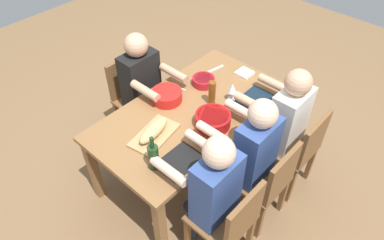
% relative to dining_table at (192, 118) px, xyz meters
% --- Properties ---
extents(ground_plane, '(8.00, 8.00, 0.00)m').
position_rel_dining_table_xyz_m(ground_plane, '(0.00, 0.00, -0.65)').
color(ground_plane, brown).
extents(dining_table, '(1.69, 0.93, 0.74)m').
position_rel_dining_table_xyz_m(dining_table, '(0.00, 0.00, 0.00)').
color(dining_table, olive).
rests_on(dining_table, ground_plane).
extents(chair_near_center, '(0.40, 0.40, 0.85)m').
position_rel_dining_table_xyz_m(chair_near_center, '(0.00, -0.78, -0.17)').
color(chair_near_center, brown).
rests_on(chair_near_center, ground_plane).
extents(diner_near_center, '(0.41, 0.53, 1.20)m').
position_rel_dining_table_xyz_m(diner_near_center, '(0.00, -0.60, 0.04)').
color(diner_near_center, '#2D2D38').
rests_on(diner_near_center, ground_plane).
extents(chair_far_center, '(0.40, 0.40, 0.85)m').
position_rel_dining_table_xyz_m(chair_far_center, '(0.00, 0.78, -0.17)').
color(chair_far_center, brown).
rests_on(chair_far_center, ground_plane).
extents(diner_far_center, '(0.41, 0.53, 1.20)m').
position_rel_dining_table_xyz_m(diner_far_center, '(-0.00, 0.60, 0.04)').
color(diner_far_center, '#2D2D38').
rests_on(diner_far_center, ground_plane).
extents(chair_near_left, '(0.40, 0.40, 0.85)m').
position_rel_dining_table_xyz_m(chair_near_left, '(-0.46, -0.78, -0.17)').
color(chair_near_left, brown).
rests_on(chair_near_left, ground_plane).
extents(diner_near_left, '(0.41, 0.53, 1.20)m').
position_rel_dining_table_xyz_m(diner_near_left, '(-0.46, -0.60, 0.04)').
color(diner_near_left, '#2D2D38').
rests_on(diner_near_left, ground_plane).
extents(chair_near_right, '(0.40, 0.40, 0.85)m').
position_rel_dining_table_xyz_m(chair_near_right, '(0.46, -0.78, -0.17)').
color(chair_near_right, brown).
rests_on(chair_near_right, ground_plane).
extents(diner_near_right, '(0.41, 0.53, 1.20)m').
position_rel_dining_table_xyz_m(diner_near_right, '(0.46, -0.60, 0.04)').
color(diner_near_right, '#2D2D38').
rests_on(diner_near_right, ground_plane).
extents(serving_bowl_greens, '(0.26, 0.26, 0.09)m').
position_rel_dining_table_xyz_m(serving_bowl_greens, '(-0.05, 0.25, 0.14)').
color(serving_bowl_greens, red).
rests_on(serving_bowl_greens, dining_table).
extents(serving_bowl_fruit, '(0.28, 0.28, 0.10)m').
position_rel_dining_table_xyz_m(serving_bowl_fruit, '(-0.02, -0.23, 0.15)').
color(serving_bowl_fruit, red).
rests_on(serving_bowl_fruit, dining_table).
extents(serving_bowl_pasta, '(0.20, 0.20, 0.07)m').
position_rel_dining_table_xyz_m(serving_bowl_pasta, '(0.33, 0.16, 0.13)').
color(serving_bowl_pasta, '#B21923').
rests_on(serving_bowl_pasta, dining_table).
extents(cutting_board, '(0.43, 0.29, 0.02)m').
position_rel_dining_table_xyz_m(cutting_board, '(-0.41, 0.01, 0.10)').
color(cutting_board, tan).
rests_on(cutting_board, dining_table).
extents(bread_loaf, '(0.33, 0.17, 0.09)m').
position_rel_dining_table_xyz_m(bread_loaf, '(-0.41, 0.01, 0.15)').
color(bread_loaf, tan).
rests_on(bread_loaf, cutting_board).
extents(wine_bottle, '(0.08, 0.08, 0.29)m').
position_rel_dining_table_xyz_m(wine_bottle, '(-0.62, -0.21, 0.19)').
color(wine_bottle, '#193819').
rests_on(wine_bottle, dining_table).
extents(beer_bottle, '(0.06, 0.06, 0.22)m').
position_rel_dining_table_xyz_m(beer_bottle, '(0.18, -0.06, 0.20)').
color(beer_bottle, brown).
rests_on(beer_bottle, dining_table).
extents(wine_glass, '(0.08, 0.08, 0.17)m').
position_rel_dining_table_xyz_m(wine_glass, '(0.33, -0.15, 0.20)').
color(wine_glass, silver).
rests_on(wine_glass, dining_table).
extents(fork_far_center, '(0.04, 0.17, 0.01)m').
position_rel_dining_table_xyz_m(fork_far_center, '(0.14, 0.30, 0.09)').
color(fork_far_center, silver).
rests_on(fork_far_center, dining_table).
extents(placemat_near_left, '(0.32, 0.23, 0.01)m').
position_rel_dining_table_xyz_m(placemat_near_left, '(-0.46, -0.30, 0.09)').
color(placemat_near_left, black).
rests_on(placemat_near_left, dining_table).
extents(placemat_near_right, '(0.32, 0.23, 0.01)m').
position_rel_dining_table_xyz_m(placemat_near_right, '(0.46, -0.30, 0.09)').
color(placemat_near_right, '#142333').
rests_on(placemat_near_right, dining_table).
extents(carving_knife, '(0.23, 0.07, 0.01)m').
position_rel_dining_table_xyz_m(carving_knife, '(0.56, 0.23, 0.09)').
color(carving_knife, silver).
rests_on(carving_knife, dining_table).
extents(napkin_stack, '(0.14, 0.14, 0.02)m').
position_rel_dining_table_xyz_m(napkin_stack, '(0.70, -0.02, 0.10)').
color(napkin_stack, white).
rests_on(napkin_stack, dining_table).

